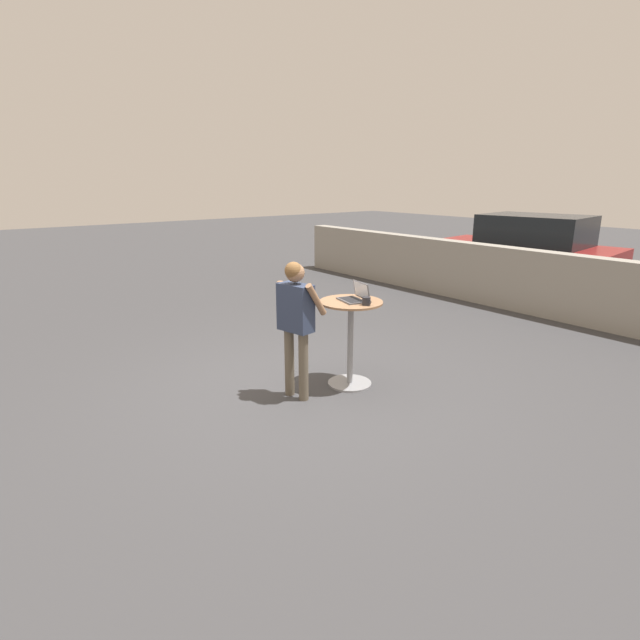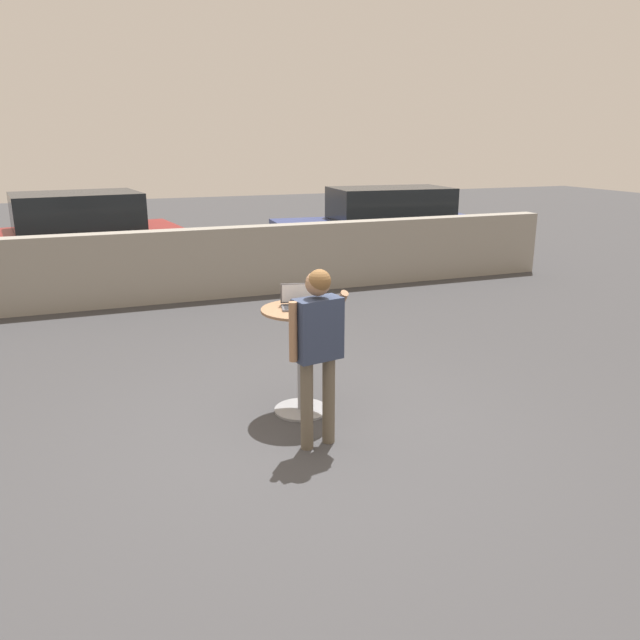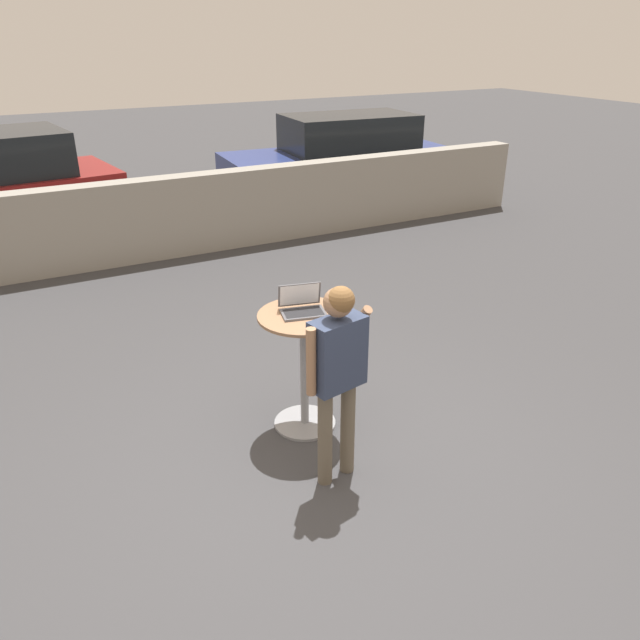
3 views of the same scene
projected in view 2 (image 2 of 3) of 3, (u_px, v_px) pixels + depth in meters
name	position (u px, v px, depth m)	size (l,w,h in m)	color
ground_plane	(305.00, 439.00, 5.58)	(50.00, 50.00, 0.00)	#3D3D3F
pavement_kerb	(194.00, 264.00, 10.38)	(13.64, 0.35, 1.18)	gray
cafe_table	(301.00, 348.00, 5.99)	(0.75, 0.75, 1.05)	gray
laptop	(300.00, 302.00, 5.92)	(0.40, 0.35, 0.22)	#515156
coffee_mug	(325.00, 301.00, 5.96)	(0.13, 0.10, 0.09)	#232328
standing_person	(318.00, 338.00, 5.21)	(0.55, 0.41, 1.58)	brown
parked_car_near_street	(72.00, 236.00, 11.84)	(4.31, 2.42, 1.63)	maroon
parked_car_further_down	(383.00, 225.00, 13.56)	(4.66, 2.05, 1.60)	navy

